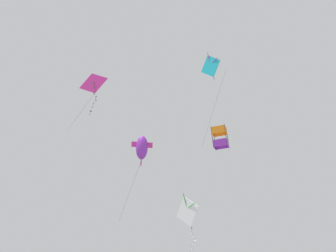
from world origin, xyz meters
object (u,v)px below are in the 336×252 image
object	(u,v)px
kite_diamond_upper_right	(187,212)
kite_delta_near_left	(94,84)
kite_fish_near_right	(142,148)
kite_box_low_drifter	(220,137)
kite_diamond_far_centre	(211,66)

from	to	relation	value
kite_diamond_upper_right	kite_delta_near_left	bearing A→B (deg)	-164.24
kite_fish_near_right	kite_diamond_upper_right	xyz separation A→B (m)	(3.91, -1.87, -7.02)
kite_box_low_drifter	kite_fish_near_right	bearing A→B (deg)	160.27
kite_diamond_far_centre	kite_delta_near_left	size ratio (longest dim) A/B	1.51
kite_box_low_drifter	kite_diamond_upper_right	distance (m)	5.60
kite_delta_near_left	kite_diamond_far_centre	bearing A→B (deg)	6.12
kite_diamond_far_centre	kite_fish_near_right	bearing A→B (deg)	164.96
kite_box_low_drifter	kite_delta_near_left	xyz separation A→B (m)	(-9.18, -1.00, 6.70)
kite_box_low_drifter	kite_diamond_upper_right	world-z (taller)	kite_box_low_drifter
kite_diamond_upper_right	kite_fish_near_right	bearing A→B (deg)	162.92
kite_delta_near_left	kite_box_low_drifter	bearing A→B (deg)	11.79
kite_box_low_drifter	kite_delta_near_left	distance (m)	11.40
kite_diamond_upper_right	kite_delta_near_left	world-z (taller)	kite_delta_near_left
kite_box_low_drifter	kite_fish_near_right	distance (m)	6.73
kite_box_low_drifter	kite_diamond_upper_right	bearing A→B (deg)	179.10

